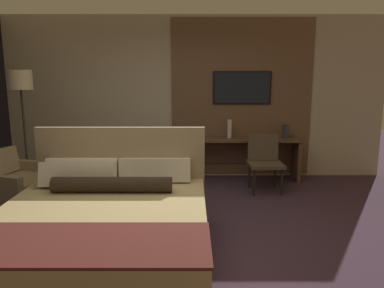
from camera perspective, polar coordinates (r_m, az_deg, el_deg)
The scene contains 11 objects.
ground_plane at distance 4.41m, azimuth -3.14°, elevation -13.88°, with size 16.00×16.00×0.00m, color #3D2838.
wall_back_tv_panel at distance 6.60m, azimuth -0.69°, elevation 7.05°, with size 7.20×0.09×2.80m.
bed at distance 3.88m, azimuth -13.34°, elevation -12.37°, with size 2.05×2.25×1.19m.
desk at distance 6.52m, azimuth 7.66°, elevation -1.06°, with size 1.93×0.49×0.73m.
tv at distance 6.58m, azimuth 7.68°, elevation 8.50°, with size 1.00×0.04×0.56m.
desk_chair at distance 5.99m, azimuth 10.99°, elevation -2.05°, with size 0.54×0.54×0.88m.
armchair_by_window at distance 5.70m, azimuth -25.12°, elevation -6.17°, with size 1.05×1.08×0.80m.
floor_lamp at distance 6.02m, azimuth -24.56°, elevation 7.44°, with size 0.34×0.34×1.88m.
vase_tall at distance 6.45m, azimuth 5.77°, elevation 2.33°, with size 0.08×0.08×0.31m.
vase_short at distance 6.61m, azimuth 14.16°, elevation 1.89°, with size 0.11×0.11×0.23m.
book at distance 6.47m, azimuth 11.54°, elevation 0.92°, with size 0.23×0.16×0.03m.
Camera 1 is at (0.24, -3.99, 1.85)m, focal length 35.00 mm.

